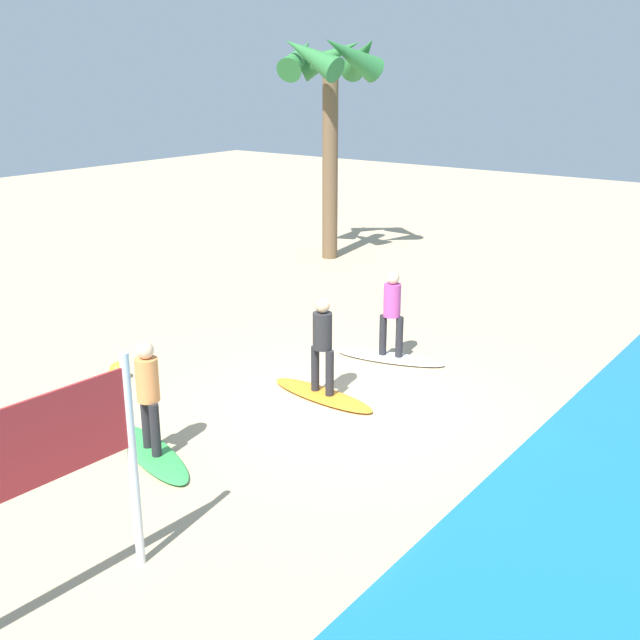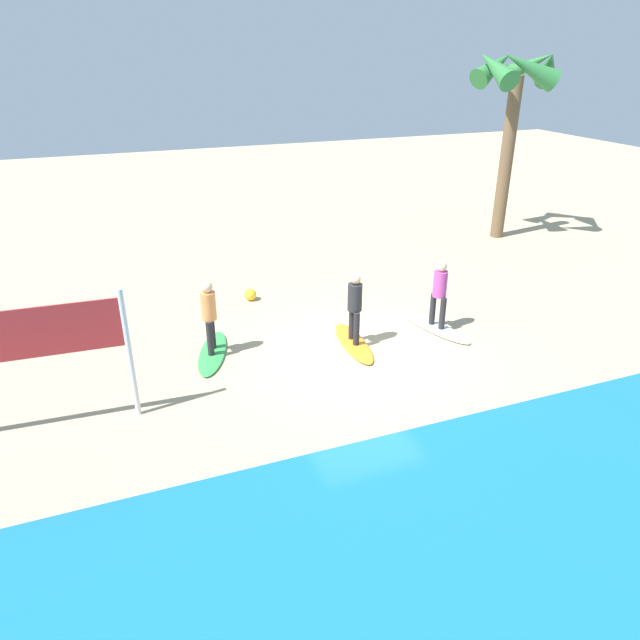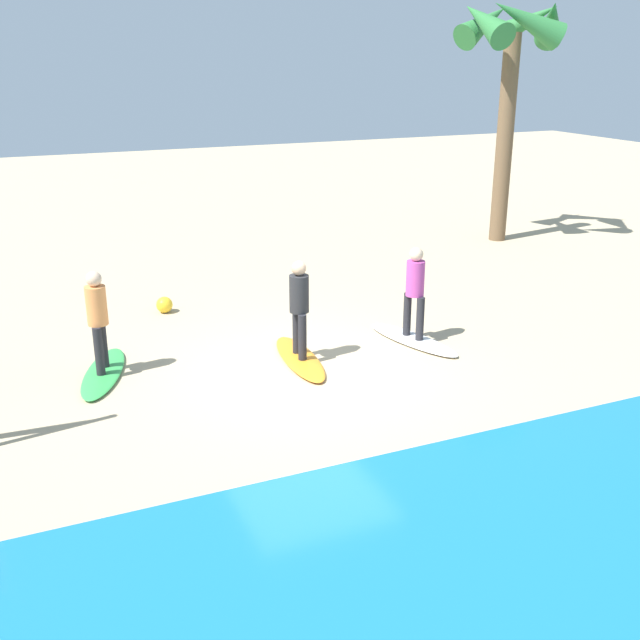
# 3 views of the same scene
# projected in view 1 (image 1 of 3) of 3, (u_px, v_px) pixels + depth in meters

# --- Properties ---
(ground_plane) EXTENTS (60.00, 60.00, 0.00)m
(ground_plane) POSITION_uv_depth(u_px,v_px,m) (341.00, 404.00, 12.63)
(ground_plane) COLOR tan
(surfboard_white) EXTENTS (1.08, 2.17, 0.09)m
(surfboard_white) POSITION_uv_depth(u_px,v_px,m) (390.00, 358.00, 14.54)
(surfboard_white) COLOR white
(surfboard_white) RESTS_ON ground
(surfer_white) EXTENTS (0.32, 0.45, 1.64)m
(surfer_white) POSITION_uv_depth(u_px,v_px,m) (392.00, 308.00, 14.23)
(surfer_white) COLOR #232328
(surfer_white) RESTS_ON surfboard_white
(surfboard_orange) EXTENTS (0.74, 2.14, 0.09)m
(surfboard_orange) POSITION_uv_depth(u_px,v_px,m) (322.00, 395.00, 12.87)
(surfboard_orange) COLOR orange
(surfboard_orange) RESTS_ON ground
(surfer_orange) EXTENTS (0.32, 0.46, 1.64)m
(surfer_orange) POSITION_uv_depth(u_px,v_px,m) (322.00, 339.00, 12.56)
(surfer_orange) COLOR #232328
(surfer_orange) RESTS_ON surfboard_orange
(surfboard_green) EXTENTS (1.22, 2.17, 0.09)m
(surfboard_green) POSITION_uv_depth(u_px,v_px,m) (153.00, 454.00, 10.90)
(surfboard_green) COLOR green
(surfboard_green) RESTS_ON ground
(surfer_green) EXTENTS (0.32, 0.44, 1.64)m
(surfer_green) POSITION_uv_depth(u_px,v_px,m) (148.00, 389.00, 10.59)
(surfer_green) COLOR #232328
(surfer_green) RESTS_ON surfboard_green
(palm_tree) EXTENTS (2.88, 3.03, 6.30)m
(palm_tree) POSITION_uv_depth(u_px,v_px,m) (330.00, 77.00, 20.93)
(palm_tree) COLOR brown
(palm_tree) RESTS_ON ground
(beach_ball) EXTENTS (0.32, 0.32, 0.32)m
(beach_ball) POSITION_uv_depth(u_px,v_px,m) (119.00, 371.00, 13.59)
(beach_ball) COLOR yellow
(beach_ball) RESTS_ON ground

